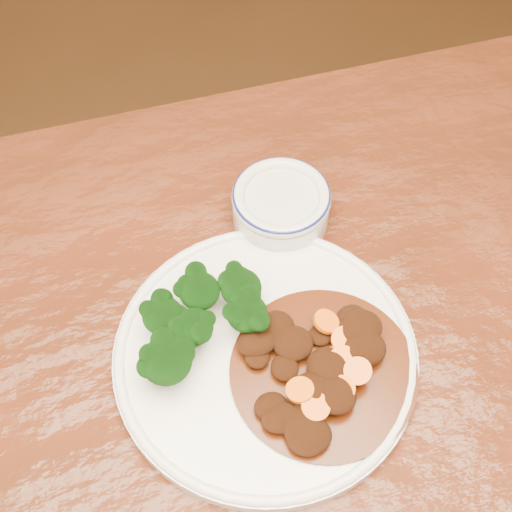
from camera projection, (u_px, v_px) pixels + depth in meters
name	position (u px, v px, depth m)	size (l,w,h in m)	color
dining_table	(266.00, 468.00, 0.72)	(1.59, 1.06, 0.75)	#54200E
dinner_plate	(265.00, 354.00, 0.69)	(0.29, 0.29, 0.02)	white
broccoli_florets	(199.00, 319.00, 0.67)	(0.14, 0.10, 0.05)	#7D9F52
mince_stew	(318.00, 371.00, 0.66)	(0.18, 0.18, 0.03)	#4B1A08
dip_bowl	(281.00, 205.00, 0.77)	(0.11, 0.11, 0.05)	beige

